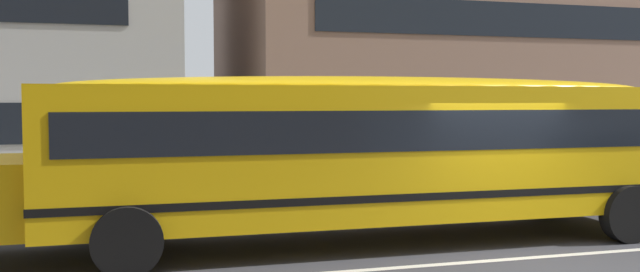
% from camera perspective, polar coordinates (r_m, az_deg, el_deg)
% --- Properties ---
extents(ground_plane, '(400.00, 400.00, 0.00)m').
position_cam_1_polar(ground_plane, '(11.27, 16.50, -10.10)').
color(ground_plane, '#38383D').
extents(sidewalk_far, '(120.00, 3.00, 0.01)m').
position_cam_1_polar(sidewalk_far, '(18.64, 2.76, -4.70)').
color(sidewalk_far, gray).
rests_on(sidewalk_far, ground_plane).
extents(lane_centreline, '(110.00, 0.16, 0.01)m').
position_cam_1_polar(lane_centreline, '(11.27, 16.50, -10.09)').
color(lane_centreline, silver).
rests_on(lane_centreline, ground_plane).
extents(school_bus, '(13.28, 3.19, 2.96)m').
position_cam_1_polar(school_bus, '(11.82, 3.76, -0.71)').
color(school_bus, yellow).
rests_on(school_bus, ground_plane).
extents(apartment_block_far_centre, '(18.46, 12.61, 13.30)m').
position_cam_1_polar(apartment_block_far_centre, '(28.71, 11.45, 11.32)').
color(apartment_block_far_centre, '#93705B').
rests_on(apartment_block_far_centre, ground_plane).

